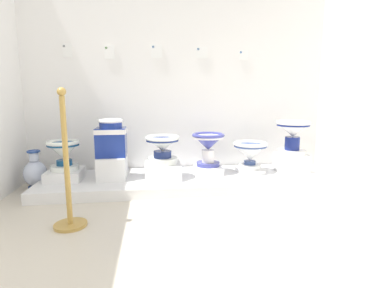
# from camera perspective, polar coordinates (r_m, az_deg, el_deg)

# --- Properties ---
(ground_plane) EXTENTS (5.59, 5.71, 0.02)m
(ground_plane) POSITION_cam_1_polar(r_m,az_deg,el_deg) (1.92, 4.10, -22.12)
(ground_plane) COLOR beige
(wall_back) EXTENTS (3.79, 0.06, 2.90)m
(wall_back) POSITION_cam_1_polar(r_m,az_deg,el_deg) (3.74, -2.34, 16.29)
(wall_back) COLOR white
(wall_back) RESTS_ON ground_plane
(display_platform) EXTENTS (3.07, 0.87, 0.11)m
(display_platform) POSITION_cam_1_polar(r_m,az_deg,el_deg) (3.36, -1.42, -6.98)
(display_platform) COLOR white
(display_platform) RESTS_ON ground_plane
(plinth_block_broad_patterned) EXTENTS (0.35, 0.37, 0.11)m
(plinth_block_broad_patterned) POSITION_cam_1_polar(r_m,az_deg,el_deg) (3.46, -22.97, -5.40)
(plinth_block_broad_patterned) COLOR white
(plinth_block_broad_patterned) RESTS_ON display_platform
(antique_toilet_broad_patterned) EXTENTS (0.34, 0.34, 0.31)m
(antique_toilet_broad_patterned) POSITION_cam_1_polar(r_m,az_deg,el_deg) (3.41, -23.23, -1.36)
(antique_toilet_broad_patterned) COLOR white
(antique_toilet_broad_patterned) RESTS_ON plinth_block_broad_patterned
(plinth_block_leftmost) EXTENTS (0.30, 0.35, 0.24)m
(plinth_block_leftmost) POSITION_cam_1_polar(r_m,az_deg,el_deg) (3.34, -14.89, -4.29)
(plinth_block_leftmost) COLOR white
(plinth_block_leftmost) RESTS_ON display_platform
(antique_toilet_leftmost) EXTENTS (0.31, 0.26, 0.40)m
(antique_toilet_leftmost) POSITION_cam_1_polar(r_m,az_deg,el_deg) (3.28, -15.12, 1.26)
(antique_toilet_leftmost) COLOR navy
(antique_toilet_leftmost) RESTS_ON plinth_block_leftmost
(plinth_block_central_ornate) EXTENTS (0.38, 0.39, 0.16)m
(plinth_block_central_ornate) POSITION_cam_1_polar(r_m,az_deg,el_deg) (3.27, -5.57, -5.06)
(plinth_block_central_ornate) COLOR white
(plinth_block_central_ornate) RESTS_ON display_platform
(antique_toilet_central_ornate) EXTENTS (0.36, 0.36, 0.30)m
(antique_toilet_central_ornate) POSITION_cam_1_polar(r_m,az_deg,el_deg) (3.21, -5.64, -0.47)
(antique_toilet_central_ornate) COLOR white
(antique_toilet_central_ornate) RESTS_ON plinth_block_central_ornate
(plinth_block_rightmost) EXTENTS (0.30, 0.36, 0.08)m
(plinth_block_rightmost) POSITION_cam_1_polar(r_m,az_deg,el_deg) (3.47, 3.05, -4.83)
(plinth_block_rightmost) COLOR white
(plinth_block_rightmost) RESTS_ON display_platform
(antique_toilet_rightmost) EXTENTS (0.37, 0.37, 0.38)m
(antique_toilet_rightmost) POSITION_cam_1_polar(r_m,az_deg,el_deg) (3.41, 3.10, 0.08)
(antique_toilet_rightmost) COLOR #404598
(antique_toilet_rightmost) RESTS_ON plinth_block_rightmost
(plinth_block_squat_floral) EXTENTS (0.29, 0.31, 0.04)m
(plinth_block_squat_floral) POSITION_cam_1_polar(r_m,az_deg,el_deg) (3.58, 10.89, -4.84)
(plinth_block_squat_floral) COLOR white
(plinth_block_squat_floral) RESTS_ON display_platform
(antique_toilet_squat_floral) EXTENTS (0.39, 0.39, 0.31)m
(antique_toilet_squat_floral) POSITION_cam_1_polar(r_m,az_deg,el_deg) (3.54, 11.00, -1.38)
(antique_toilet_squat_floral) COLOR white
(antique_toilet_squat_floral) RESTS_ON plinth_block_squat_floral
(plinth_block_pale_glazed) EXTENTS (0.32, 0.30, 0.21)m
(plinth_block_pale_glazed) POSITION_cam_1_polar(r_m,az_deg,el_deg) (3.70, 18.34, -3.37)
(plinth_block_pale_glazed) COLOR white
(plinth_block_pale_glazed) RESTS_ON display_platform
(antique_toilet_pale_glazed) EXTENTS (0.39, 0.39, 0.38)m
(antique_toilet_pale_glazed) POSITION_cam_1_polar(r_m,az_deg,el_deg) (3.64, 18.62, 2.17)
(antique_toilet_pale_glazed) COLOR white
(antique_toilet_pale_glazed) RESTS_ON plinth_block_pale_glazed
(info_placard_first) EXTENTS (0.10, 0.01, 0.15)m
(info_placard_first) POSITION_cam_1_polar(r_m,az_deg,el_deg) (3.81, -22.65, 16.16)
(info_placard_first) COLOR white
(info_placard_second) EXTENTS (0.11, 0.01, 0.15)m
(info_placard_second) POSITION_cam_1_polar(r_m,az_deg,el_deg) (3.72, -15.42, 16.51)
(info_placard_second) COLOR white
(info_placard_third) EXTENTS (0.13, 0.01, 0.16)m
(info_placard_third) POSITION_cam_1_polar(r_m,az_deg,el_deg) (3.69, -6.76, 17.16)
(info_placard_third) COLOR white
(info_placard_fourth) EXTENTS (0.14, 0.01, 0.13)m
(info_placard_fourth) POSITION_cam_1_polar(r_m,az_deg,el_deg) (3.74, 1.86, 16.99)
(info_placard_fourth) COLOR white
(info_placard_fifth) EXTENTS (0.11, 0.01, 0.12)m
(info_placard_fifth) POSITION_cam_1_polar(r_m,az_deg,el_deg) (3.85, 9.77, 16.31)
(info_placard_fifth) COLOR white
(decorative_vase_spare) EXTENTS (0.24, 0.24, 0.42)m
(decorative_vase_spare) POSITION_cam_1_polar(r_m,az_deg,el_deg) (3.63, -27.66, -4.81)
(decorative_vase_spare) COLOR #25438E
(decorative_vase_spare) RESTS_ON ground_plane
(stanchion_post_near_left) EXTENTS (0.24, 0.24, 1.05)m
(stanchion_post_near_left) POSITION_cam_1_polar(r_m,az_deg,el_deg) (2.45, -22.55, -7.20)
(stanchion_post_near_left) COLOR #B78E41
(stanchion_post_near_left) RESTS_ON ground_plane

